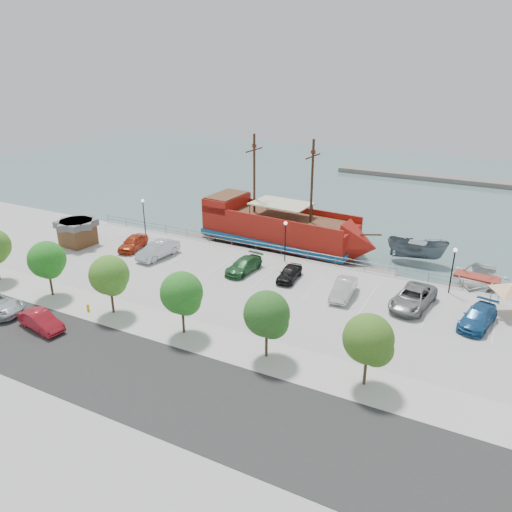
% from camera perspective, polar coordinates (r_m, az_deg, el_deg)
% --- Properties ---
extents(ground, '(160.00, 160.00, 0.00)m').
position_cam_1_polar(ground, '(46.37, -0.03, -4.48)').
color(ground, '#49696B').
extents(land_slab, '(100.00, 58.00, 1.20)m').
position_cam_1_polar(land_slab, '(32.04, -18.54, -18.68)').
color(land_slab, '#AAAAAA').
rests_on(land_slab, ground).
extents(street, '(100.00, 8.00, 0.04)m').
position_cam_1_polar(street, '(34.43, -12.70, -13.48)').
color(street, '#292929').
rests_on(street, land_slab).
extents(sidewalk, '(100.00, 4.00, 0.05)m').
position_cam_1_polar(sidewalk, '(38.36, -6.99, -9.03)').
color(sidewalk, silver).
rests_on(sidewalk, land_slab).
extents(seawall_railing, '(50.00, 0.06, 1.00)m').
position_cam_1_polar(seawall_railing, '(52.20, 3.90, 0.44)').
color(seawall_railing, slate).
rests_on(seawall_railing, land_slab).
extents(far_shore, '(40.00, 3.00, 0.80)m').
position_cam_1_polar(far_shore, '(94.51, 21.35, 8.15)').
color(far_shore, slate).
rests_on(far_shore, ground).
extents(pirate_ship, '(21.12, 7.22, 13.19)m').
position_cam_1_polar(pirate_ship, '(56.47, 3.99, 2.88)').
color(pirate_ship, '#9C180F').
rests_on(pirate_ship, ground).
extents(patrol_boat, '(6.44, 2.80, 2.44)m').
position_cam_1_polar(patrol_boat, '(55.80, 17.89, 0.49)').
color(patrol_boat, slate).
rests_on(patrol_boat, ground).
extents(speedboat, '(5.99, 7.79, 1.50)m').
position_cam_1_polar(speedboat, '(51.86, 23.88, -2.60)').
color(speedboat, silver).
rests_on(speedboat, ground).
extents(dock_west, '(7.99, 4.31, 0.44)m').
position_cam_1_polar(dock_west, '(60.61, -8.36, 2.05)').
color(dock_west, slate).
rests_on(dock_west, ground).
extents(dock_mid, '(7.11, 3.18, 0.39)m').
position_cam_1_polar(dock_mid, '(51.75, 11.99, -1.81)').
color(dock_mid, gray).
rests_on(dock_mid, ground).
extents(dock_east, '(7.41, 4.43, 0.41)m').
position_cam_1_polar(dock_east, '(50.47, 22.31, -3.69)').
color(dock_east, slate).
rests_on(dock_east, ground).
extents(shed, '(3.72, 3.72, 2.83)m').
position_cam_1_polar(shed, '(58.56, -19.75, 2.61)').
color(shed, brown).
rests_on(shed, land_slab).
extents(street_sedan, '(4.43, 2.14, 1.40)m').
position_cam_1_polar(street_sedan, '(42.02, -23.36, -6.83)').
color(street_sedan, '#AC1825').
rests_on(street_sedan, street).
extents(fire_hydrant, '(0.23, 0.23, 0.67)m').
position_cam_1_polar(fire_hydrant, '(43.54, -18.65, -5.59)').
color(fire_hydrant, '#D0BB00').
rests_on(fire_hydrant, sidewalk).
extents(lamp_post_left, '(0.36, 0.36, 4.28)m').
position_cam_1_polar(lamp_post_left, '(59.44, -12.73, 5.12)').
color(lamp_post_left, black).
rests_on(lamp_post_left, land_slab).
extents(lamp_post_mid, '(0.36, 0.36, 4.28)m').
position_cam_1_polar(lamp_post_mid, '(50.23, 3.37, 2.51)').
color(lamp_post_mid, black).
rests_on(lamp_post_mid, land_slab).
extents(lamp_post_right, '(0.36, 0.36, 4.28)m').
position_cam_1_polar(lamp_post_right, '(46.59, 21.63, -0.68)').
color(lamp_post_right, black).
rests_on(lamp_post_right, land_slab).
extents(tree_b, '(3.30, 3.20, 5.00)m').
position_cam_1_polar(tree_b, '(46.21, -22.72, -0.55)').
color(tree_b, '#473321').
rests_on(tree_b, sidewalk).
extents(tree_c, '(3.30, 3.20, 5.00)m').
position_cam_1_polar(tree_c, '(41.35, -16.34, -2.29)').
color(tree_c, '#473321').
rests_on(tree_c, sidewalk).
extents(tree_d, '(3.30, 3.20, 5.00)m').
position_cam_1_polar(tree_d, '(37.18, -8.38, -4.40)').
color(tree_d, '#473321').
rests_on(tree_d, sidewalk).
extents(tree_e, '(3.30, 3.20, 5.00)m').
position_cam_1_polar(tree_e, '(33.96, 1.39, -6.87)').
color(tree_e, '#473321').
rests_on(tree_e, sidewalk).
extents(tree_f, '(3.30, 3.20, 5.00)m').
position_cam_1_polar(tree_f, '(31.96, 12.91, -9.48)').
color(tree_f, '#473321').
rests_on(tree_f, sidewalk).
extents(parked_car_a, '(2.67, 4.71, 1.51)m').
position_cam_1_polar(parked_car_a, '(55.75, -13.88, 1.51)').
color(parked_car_a, '#B33416').
rests_on(parked_car_a, land_slab).
extents(parked_car_b, '(2.27, 5.21, 1.67)m').
position_cam_1_polar(parked_car_b, '(52.89, -11.14, 0.71)').
color(parked_car_b, '#AFB5BC').
rests_on(parked_car_b, land_slab).
extents(parked_car_d, '(2.36, 4.86, 1.36)m').
position_cam_1_polar(parked_car_d, '(48.46, -1.41, -1.08)').
color(parked_car_d, '#265D30').
rests_on(parked_car_d, land_slab).
extents(parked_car_e, '(1.86, 4.02, 1.34)m').
position_cam_1_polar(parked_car_e, '(46.89, 3.83, -1.96)').
color(parked_car_e, black).
rests_on(parked_car_e, land_slab).
extents(parked_car_f, '(1.87, 4.60, 1.49)m').
position_cam_1_polar(parked_car_f, '(44.22, 9.98, -3.71)').
color(parked_car_f, silver).
rests_on(parked_car_f, land_slab).
extents(parked_car_g, '(3.49, 6.08, 1.60)m').
position_cam_1_polar(parked_car_g, '(43.89, 17.49, -4.58)').
color(parked_car_g, gray).
rests_on(parked_car_g, land_slab).
extents(parked_car_h, '(2.98, 5.24, 1.43)m').
position_cam_1_polar(parked_car_h, '(42.79, 24.04, -6.39)').
color(parked_car_h, '#1E548B').
rests_on(parked_car_h, land_slab).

